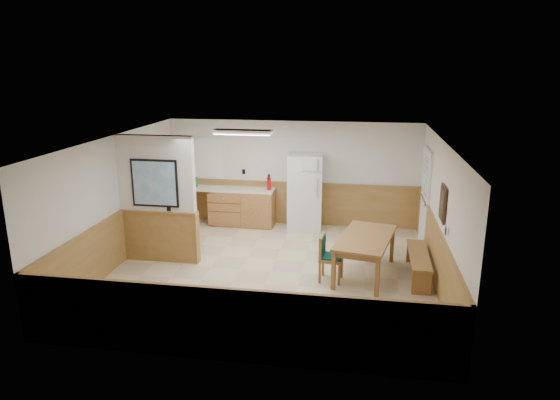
% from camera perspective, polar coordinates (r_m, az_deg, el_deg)
% --- Properties ---
extents(ground, '(6.00, 6.00, 0.00)m').
position_cam_1_polar(ground, '(9.52, -1.07, -8.13)').
color(ground, tan).
rests_on(ground, ground).
extents(ceiling, '(6.00, 6.00, 0.02)m').
position_cam_1_polar(ceiling, '(8.83, -1.15, 6.92)').
color(ceiling, white).
rests_on(ceiling, back_wall).
extents(back_wall, '(6.00, 0.02, 2.50)m').
position_cam_1_polar(back_wall, '(11.97, 1.45, 3.07)').
color(back_wall, silver).
rests_on(back_wall, ground).
extents(right_wall, '(0.02, 6.00, 2.50)m').
position_cam_1_polar(right_wall, '(9.08, 17.89, -1.70)').
color(right_wall, silver).
rests_on(right_wall, ground).
extents(left_wall, '(0.02, 6.00, 2.50)m').
position_cam_1_polar(left_wall, '(10.06, -18.17, -0.09)').
color(left_wall, silver).
rests_on(left_wall, ground).
extents(wainscot_back, '(6.00, 0.04, 1.00)m').
position_cam_1_polar(wainscot_back, '(12.13, 1.42, -0.41)').
color(wainscot_back, '#A57342').
rests_on(wainscot_back, ground).
extents(wainscot_right, '(0.04, 6.00, 1.00)m').
position_cam_1_polar(wainscot_right, '(9.31, 17.39, -6.11)').
color(wainscot_right, '#A57342').
rests_on(wainscot_right, ground).
extents(wainscot_left, '(0.04, 6.00, 1.00)m').
position_cam_1_polar(wainscot_left, '(10.26, -17.73, -4.13)').
color(wainscot_left, '#A57342').
rests_on(wainscot_left, ground).
extents(partition_wall, '(1.50, 0.20, 2.50)m').
position_cam_1_polar(partition_wall, '(9.92, -13.80, -0.08)').
color(partition_wall, silver).
rests_on(partition_wall, ground).
extents(kitchen_counter, '(2.20, 0.61, 1.00)m').
position_cam_1_polar(kitchen_counter, '(12.08, -4.46, -0.72)').
color(kitchen_counter, '#AD713D').
rests_on(kitchen_counter, ground).
extents(exterior_door, '(0.07, 1.02, 2.15)m').
position_cam_1_polar(exterior_door, '(10.94, 16.22, 0.20)').
color(exterior_door, white).
rests_on(exterior_door, ground).
extents(kitchen_window, '(0.80, 0.04, 1.00)m').
position_cam_1_polar(kitchen_window, '(12.34, -8.29, 4.71)').
color(kitchen_window, white).
rests_on(kitchen_window, back_wall).
extents(wall_painting, '(0.04, 0.50, 0.60)m').
position_cam_1_polar(wall_painting, '(8.70, 18.10, -0.37)').
color(wall_painting, '#342115').
rests_on(wall_painting, right_wall).
extents(fluorescent_fixture, '(1.20, 0.30, 0.09)m').
position_cam_1_polar(fluorescent_fixture, '(10.26, -4.27, 7.76)').
color(fluorescent_fixture, white).
rests_on(fluorescent_fixture, ceiling).
extents(refrigerator, '(0.83, 0.75, 1.79)m').
position_cam_1_polar(refrigerator, '(11.66, 2.87, 0.92)').
color(refrigerator, silver).
rests_on(refrigerator, ground).
extents(dining_table, '(1.21, 1.89, 0.75)m').
position_cam_1_polar(dining_table, '(9.27, 9.74, -4.67)').
color(dining_table, olive).
rests_on(dining_table, ground).
extents(dining_bench, '(0.38, 1.57, 0.45)m').
position_cam_1_polar(dining_bench, '(9.49, 15.57, -6.57)').
color(dining_bench, olive).
rests_on(dining_bench, ground).
extents(dining_chair, '(0.59, 0.44, 0.85)m').
position_cam_1_polar(dining_chair, '(9.02, 5.37, -6.18)').
color(dining_chair, olive).
rests_on(dining_chair, ground).
extents(fire_extinguisher, '(0.11, 0.11, 0.38)m').
position_cam_1_polar(fire_extinguisher, '(11.78, -1.27, 1.96)').
color(fire_extinguisher, red).
rests_on(fire_extinguisher, kitchen_counter).
extents(soap_bottle, '(0.08, 0.08, 0.25)m').
position_cam_1_polar(soap_bottle, '(12.26, -9.56, 2.07)').
color(soap_bottle, '#1A9233').
rests_on(soap_bottle, kitchen_counter).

